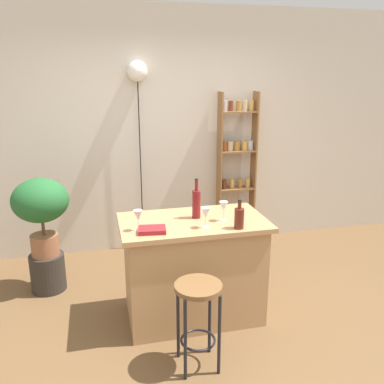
{
  "coord_description": "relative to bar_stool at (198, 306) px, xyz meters",
  "views": [
    {
      "loc": [
        -0.75,
        -2.78,
        2.05
      ],
      "look_at": [
        0.05,
        0.55,
        1.06
      ],
      "focal_mm": 38.1,
      "sensor_mm": 36.0,
      "label": 1
    }
  ],
  "objects": [
    {
      "name": "bottle_wine_red",
      "position": [
        0.43,
        0.38,
        0.49
      ],
      "size": [
        0.08,
        0.08,
        0.24
      ],
      "color": "#5B2319",
      "rests_on": "kitchen_counter"
    },
    {
      "name": "spice_shelf",
      "position": [
        1.03,
        2.13,
        0.49
      ],
      "size": [
        0.46,
        0.18,
        1.86
      ],
      "color": "olive",
      "rests_on": "ground"
    },
    {
      "name": "wine_glass_center",
      "position": [
        0.17,
        0.46,
        0.52
      ],
      "size": [
        0.07,
        0.07,
        0.16
      ],
      "color": "silver",
      "rests_on": "kitchen_counter"
    },
    {
      "name": "pendant_globe_light",
      "position": [
        -0.13,
        2.18,
        1.57
      ],
      "size": [
        0.22,
        0.22,
        2.19
      ],
      "color": "black",
      "rests_on": "ground"
    },
    {
      "name": "bottle_spirits_clear",
      "position": [
        0.16,
        0.7,
        0.53
      ],
      "size": [
        0.07,
        0.07,
        0.34
      ],
      "color": "maroon",
      "rests_on": "kitchen_counter"
    },
    {
      "name": "kitchen_counter",
      "position": [
        0.12,
        0.64,
        -0.04
      ],
      "size": [
        1.21,
        0.69,
        0.89
      ],
      "color": "tan",
      "rests_on": "ground"
    },
    {
      "name": "wine_glass_right",
      "position": [
        0.36,
        0.58,
        0.52
      ],
      "size": [
        0.07,
        0.07,
        0.16
      ],
      "color": "silver",
      "rests_on": "kitchen_counter"
    },
    {
      "name": "wine_glass_left",
      "position": [
        -0.35,
        0.52,
        0.52
      ],
      "size": [
        0.07,
        0.07,
        0.16
      ],
      "color": "silver",
      "rests_on": "kitchen_counter"
    },
    {
      "name": "bar_stool",
      "position": [
        0.0,
        0.0,
        0.0
      ],
      "size": [
        0.34,
        0.34,
        0.65
      ],
      "color": "black",
      "rests_on": "ground"
    },
    {
      "name": "potted_plant",
      "position": [
        -1.16,
        1.41,
        0.38
      ],
      "size": [
        0.52,
        0.47,
        0.76
      ],
      "color": "#935B3D",
      "rests_on": "plant_stool"
    },
    {
      "name": "plant_stool",
      "position": [
        -1.16,
        1.41,
        -0.3
      ],
      "size": [
        0.33,
        0.33,
        0.37
      ],
      "primitive_type": "cylinder",
      "color": "#2D2823",
      "rests_on": "ground"
    },
    {
      "name": "ground",
      "position": [
        0.12,
        0.34,
        -0.49
      ],
      "size": [
        12.0,
        12.0,
        0.0
      ],
      "primitive_type": "plane",
      "color": "brown"
    },
    {
      "name": "cookbook",
      "position": [
        -0.25,
        0.46,
        0.42
      ],
      "size": [
        0.23,
        0.17,
        0.03
      ],
      "primitive_type": "cube",
      "rotation": [
        0.0,
        0.0,
        -0.12
      ],
      "color": "maroon",
      "rests_on": "kitchen_counter"
    },
    {
      "name": "back_wall",
      "position": [
        0.12,
        2.29,
        0.91
      ],
      "size": [
        6.4,
        0.1,
        2.8
      ],
      "primitive_type": "cube",
      "color": "beige",
      "rests_on": "ground"
    }
  ]
}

